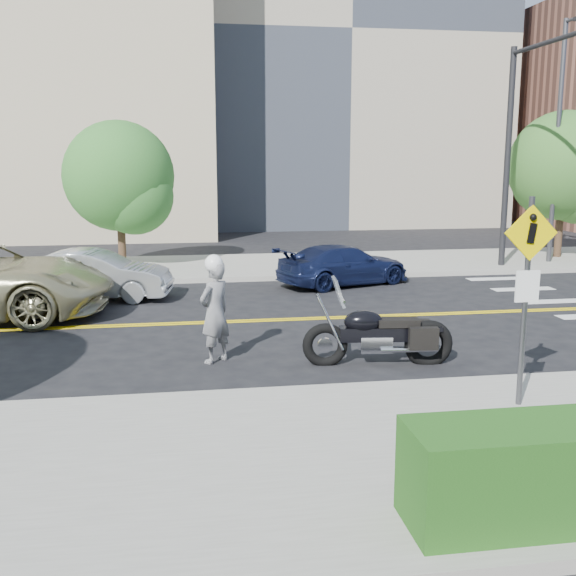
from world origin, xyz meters
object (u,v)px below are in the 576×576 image
at_px(pedestrian_sign, 527,282).
at_px(parked_car_silver, 94,275).
at_px(motorcycle, 379,321).
at_px(motorcyclist, 215,309).
at_px(parked_car_blue, 344,265).

height_order(pedestrian_sign, parked_car_silver, pedestrian_sign).
distance_m(motorcycle, parked_car_silver, 8.81).
xyz_separation_m(motorcyclist, parked_car_silver, (-2.86, 6.07, -0.33)).
height_order(pedestrian_sign, motorcyclist, pedestrian_sign).
bearing_deg(parked_car_blue, motorcycle, 150.13).
distance_m(motorcycle, parked_car_blue, 7.81).
xyz_separation_m(pedestrian_sign, motorcyclist, (-4.22, 3.27, -0.97)).
bearing_deg(pedestrian_sign, motorcyclist, 142.21).
relative_size(motorcycle, parked_car_blue, 0.64).
bearing_deg(parked_car_blue, motorcyclist, 129.06).
relative_size(pedestrian_sign, parked_car_silver, 0.75).
xyz_separation_m(motorcycle, parked_car_silver, (-5.76, 6.67, -0.14)).
distance_m(parked_car_silver, parked_car_blue, 7.05).
relative_size(pedestrian_sign, motorcyclist, 1.51).
bearing_deg(pedestrian_sign, parked_car_silver, 127.14).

